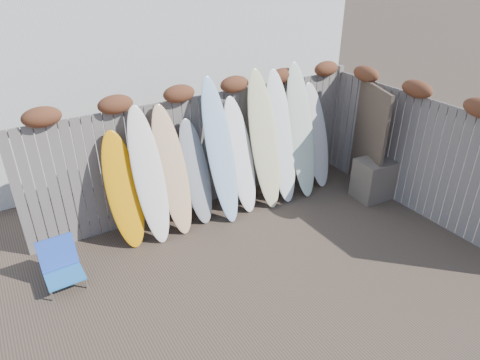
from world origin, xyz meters
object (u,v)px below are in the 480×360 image
beach_chair (61,264)px  surfboard_0 (124,190)px  lattice_panel (367,138)px  wooden_crate (374,179)px

beach_chair → surfboard_0: (1.11, 0.49, 0.59)m
lattice_panel → surfboard_0: lattice_panel is taller
lattice_panel → surfboard_0: size_ratio=1.09×
wooden_crate → surfboard_0: 4.43m
beach_chair → lattice_panel: 5.55m
beach_chair → surfboard_0: bearing=24.0°
lattice_panel → beach_chair: bearing=-160.3°
beach_chair → wooden_crate: (5.38, -0.57, 0.07)m
lattice_panel → surfboard_0: (-4.39, 0.65, -0.12)m
wooden_crate → lattice_panel: bearing=73.5°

